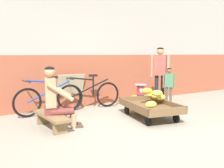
{
  "coord_description": "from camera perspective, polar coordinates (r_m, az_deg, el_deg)",
  "views": [
    {
      "loc": [
        -2.87,
        -3.15,
        1.36
      ],
      "look_at": [
        -0.2,
        1.21,
        0.75
      ],
      "focal_mm": 40.46,
      "sensor_mm": 36.0,
      "label": 1
    }
  ],
  "objects": [
    {
      "name": "banana_cart",
      "position": [
        5.44,
        8.55,
        -5.16
      ],
      "size": [
        1.1,
        1.57,
        0.36
      ],
      "color": "brown",
      "rests_on": "ground"
    },
    {
      "name": "customer_child",
      "position": [
        6.58,
        12.75,
        0.22
      ],
      "size": [
        0.24,
        0.25,
        1.01
      ],
      "color": "brown",
      "rests_on": "ground"
    },
    {
      "name": "ground_plane",
      "position": [
        4.47,
        10.5,
        -11.03
      ],
      "size": [
        80.0,
        80.0,
        0.0
      ],
      "primitive_type": "plane",
      "color": "gray"
    },
    {
      "name": "bicycle_far_left",
      "position": [
        6.28,
        -5.11,
        -2.45
      ],
      "size": [
        1.66,
        0.48,
        0.86
      ],
      "color": "black",
      "rests_on": "ground"
    },
    {
      "name": "bicycle_near_left",
      "position": [
        5.9,
        -13.96,
        -3.23
      ],
      "size": [
        1.66,
        0.48,
        0.86
      ],
      "color": "black",
      "rests_on": "ground"
    },
    {
      "name": "back_wall",
      "position": [
        6.73,
        -6.33,
        9.31
      ],
      "size": [
        16.0,
        0.3,
        3.32
      ],
      "color": "#A35138",
      "rests_on": "ground"
    },
    {
      "name": "low_bench",
      "position": [
        4.78,
        -13.6,
        -7.45
      ],
      "size": [
        0.38,
        1.12,
        0.27
      ],
      "color": "olive",
      "rests_on": "ground"
    },
    {
      "name": "plastic_crate",
      "position": [
        6.52,
        6.43,
        -3.93
      ],
      "size": [
        0.36,
        0.28,
        0.3
      ],
      "color": "gold",
      "rests_on": "ground"
    },
    {
      "name": "vendor_seated",
      "position": [
        4.71,
        -12.66,
        -3.06
      ],
      "size": [
        0.73,
        0.58,
        1.14
      ],
      "color": "tan",
      "rests_on": "ground"
    },
    {
      "name": "weighing_scale",
      "position": [
        6.47,
        6.47,
        -1.3
      ],
      "size": [
        0.3,
        0.3,
        0.29
      ],
      "color": "#28282D",
      "rests_on": "plastic_crate"
    },
    {
      "name": "shopping_bag",
      "position": [
        6.14,
        8.53,
        -4.92
      ],
      "size": [
        0.18,
        0.12,
        0.24
      ],
      "primitive_type": "cube",
      "color": "green",
      "rests_on": "ground"
    },
    {
      "name": "customer_adult",
      "position": [
        6.76,
        10.76,
        3.23
      ],
      "size": [
        0.36,
        0.4,
        1.53
      ],
      "color": "#232328",
      "rests_on": "ground"
    },
    {
      "name": "banana_pile",
      "position": [
        5.49,
        9.44,
        -2.66
      ],
      "size": [
        1.0,
        1.07,
        0.26
      ],
      "color": "gold",
      "rests_on": "banana_cart"
    },
    {
      "name": "sign_board",
      "position": [
        6.45,
        -9.47,
        -1.59
      ],
      "size": [
        0.7,
        0.3,
        0.86
      ],
      "color": "#C6B289",
      "rests_on": "ground"
    }
  ]
}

